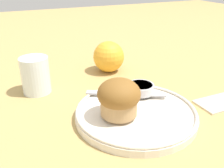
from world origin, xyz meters
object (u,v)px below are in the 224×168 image
(orange_fruit, at_px, (109,57))
(juice_glass, at_px, (35,75))
(butter_knife, at_px, (124,94))
(muffin, at_px, (119,98))

(orange_fruit, bearing_deg, juice_glass, -166.15)
(butter_knife, bearing_deg, orange_fruit, 105.55)
(muffin, distance_m, orange_fruit, 0.26)
(orange_fruit, distance_m, juice_glass, 0.21)
(muffin, height_order, juice_glass, muffin)
(muffin, xyz_separation_m, orange_fruit, (0.09, 0.25, -0.01))
(muffin, height_order, orange_fruit, muffin)
(butter_knife, height_order, orange_fruit, orange_fruit)
(butter_knife, height_order, juice_glass, juice_glass)
(muffin, height_order, butter_knife, muffin)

